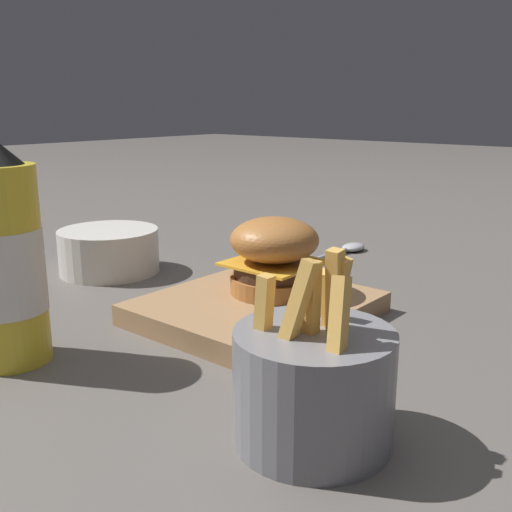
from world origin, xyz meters
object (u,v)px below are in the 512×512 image
object	(u,v)px
burger	(274,255)
fries_basket	(313,384)
ketchup_bottle	(2,261)
serving_board	(256,308)
spoon	(346,250)
side_bowl	(109,250)

from	to	relation	value
burger	fries_basket	xyz separation A→B (m)	(-0.20, -0.19, -0.02)
ketchup_bottle	fries_basket	world-z (taller)	ketchup_bottle
serving_board	spoon	size ratio (longest dim) A/B	1.28
burger	fries_basket	distance (m)	0.28
burger	ketchup_bottle	bearing A→B (deg)	158.05
burger	fries_basket	bearing A→B (deg)	-136.04
fries_basket	serving_board	bearing A→B (deg)	49.02
ketchup_bottle	fries_basket	bearing A→B (deg)	-77.14
burger	side_bowl	world-z (taller)	burger
serving_board	fries_basket	xyz separation A→B (m)	(-0.17, -0.20, 0.03)
side_bowl	spoon	distance (m)	0.38
fries_basket	side_bowl	distance (m)	0.52
serving_board	burger	xyz separation A→B (m)	(0.03, -0.00, 0.06)
fries_basket	spoon	world-z (taller)	fries_basket
burger	fries_basket	size ratio (longest dim) A/B	0.71
burger	ketchup_bottle	distance (m)	0.29
serving_board	side_bowl	bearing A→B (deg)	87.49
side_bowl	spoon	size ratio (longest dim) A/B	0.76
ketchup_bottle	spoon	size ratio (longest dim) A/B	1.14
serving_board	burger	distance (m)	0.07
serving_board	side_bowl	distance (m)	0.29
fries_basket	side_bowl	world-z (taller)	fries_basket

